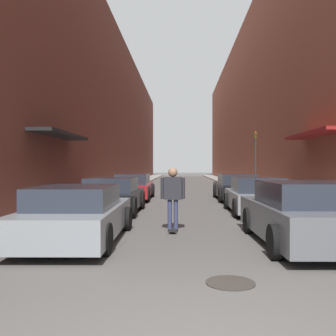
% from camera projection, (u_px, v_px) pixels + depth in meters
% --- Properties ---
extents(ground, '(141.24, 141.24, 0.00)m').
position_uv_depth(ground, '(184.00, 188.00, 28.95)').
color(ground, '#4C4947').
extents(curb_strip_left, '(1.80, 64.20, 0.12)m').
position_uv_depth(curb_strip_left, '(137.00, 183.00, 35.53)').
color(curb_strip_left, gray).
rests_on(curb_strip_left, ground).
extents(curb_strip_right, '(1.80, 64.20, 0.12)m').
position_uv_depth(curb_strip_right, '(231.00, 183.00, 35.20)').
color(curb_strip_right, gray).
rests_on(curb_strip_right, ground).
extents(building_row_left, '(4.90, 64.20, 13.03)m').
position_uv_depth(building_row_left, '(107.00, 115.00, 35.60)').
color(building_row_left, brown).
rests_on(building_row_left, ground).
extents(building_row_right, '(4.90, 64.20, 14.63)m').
position_uv_depth(building_row_right, '(262.00, 106.00, 35.06)').
color(building_row_right, brown).
rests_on(building_row_right, ground).
extents(parked_car_left_0, '(1.97, 4.50, 1.23)m').
position_uv_depth(parked_car_left_0, '(78.00, 214.00, 8.28)').
color(parked_car_left_0, gray).
rests_on(parked_car_left_0, ground).
extents(parked_car_left_1, '(1.94, 4.13, 1.26)m').
position_uv_depth(parked_car_left_1, '(113.00, 196.00, 13.20)').
color(parked_car_left_1, black).
rests_on(parked_car_left_1, ground).
extents(parked_car_left_2, '(1.87, 4.64, 1.28)m').
position_uv_depth(parked_car_left_2, '(133.00, 187.00, 18.67)').
color(parked_car_left_2, maroon).
rests_on(parked_car_left_2, ground).
extents(parked_car_right_0, '(2.05, 4.27, 1.34)m').
position_uv_depth(parked_car_right_0, '(305.00, 214.00, 7.87)').
color(parked_car_right_0, '#515459').
rests_on(parked_car_right_0, ground).
extents(parked_car_right_1, '(1.97, 4.05, 1.27)m').
position_uv_depth(parked_car_right_1, '(257.00, 196.00, 13.19)').
color(parked_car_right_1, gray).
rests_on(parked_car_right_1, ground).
extents(parked_car_right_2, '(1.98, 4.61, 1.28)m').
position_uv_depth(parked_car_right_2, '(236.00, 187.00, 18.35)').
color(parked_car_right_2, black).
rests_on(parked_car_right_2, ground).
extents(skateboarder, '(0.62, 0.78, 1.63)m').
position_uv_depth(skateboarder, '(173.00, 192.00, 9.46)').
color(skateboarder, black).
rests_on(skateboarder, ground).
extents(manhole_cover, '(0.70, 0.70, 0.02)m').
position_uv_depth(manhole_cover, '(230.00, 283.00, 5.29)').
color(manhole_cover, '#332D28').
rests_on(manhole_cover, ground).
extents(traffic_light, '(0.16, 0.22, 3.68)m').
position_uv_depth(traffic_light, '(255.00, 155.00, 22.72)').
color(traffic_light, '#2D2D2D').
rests_on(traffic_light, curb_strip_right).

